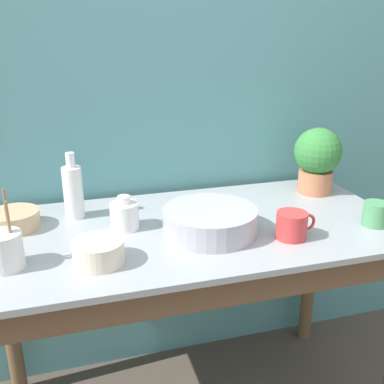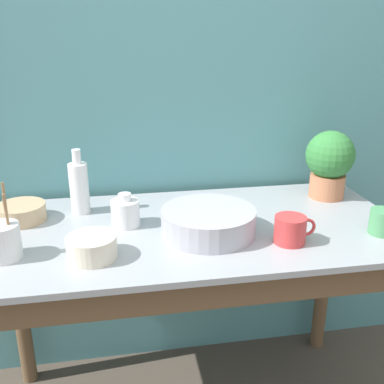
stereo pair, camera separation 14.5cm
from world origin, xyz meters
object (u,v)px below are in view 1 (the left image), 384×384
bottle_tall (73,191)px  mug_red (292,225)px  bowl_small_cream (99,252)px  bowl_small_tan (14,220)px  utensil_cup (4,250)px  potted_plant (317,158)px  bowl_wash_large (210,221)px  mug_green (376,214)px  bottle_short (125,215)px

bottle_tall → mug_red: (0.64, -0.36, -0.05)m
mug_red → bowl_small_cream: (-0.59, 0.00, -0.01)m
bowl_small_tan → utensil_cup: bearing=-90.2°
bottle_tall → bowl_small_cream: (0.05, -0.35, -0.06)m
potted_plant → utensil_cup: potted_plant is taller
bowl_wash_large → mug_red: size_ratio=2.31×
bowl_wash_large → mug_red: 0.26m
bowl_small_tan → bowl_small_cream: bearing=-51.8°
mug_red → mug_green: bearing=2.0°
bottle_tall → mug_green: size_ratio=2.02×
potted_plant → mug_red: 0.47m
mug_green → utensil_cup: bearing=178.3°
bottle_short → utensil_cup: size_ratio=0.51×
bowl_wash_large → bowl_small_cream: 0.37m
bottle_short → bowl_small_cream: (-0.10, -0.21, -0.01)m
potted_plant → mug_green: potted_plant is taller
bottle_tall → bowl_wash_large: bearing=-31.6°
mug_red → utensil_cup: bearing=176.9°
bowl_wash_large → utensil_cup: bearing=-174.3°
bottle_short → mug_green: bottle_short is taller
bottle_short → bowl_small_cream: 0.24m
bowl_wash_large → bowl_small_tan: bowl_wash_large is taller
potted_plant → bottle_tall: (-0.93, 0.00, -0.05)m
potted_plant → utensil_cup: 1.17m
bottle_tall → bowl_small_tan: 0.21m
mug_green → bowl_small_cream: mug_green is taller
bowl_small_cream → utensil_cup: bearing=170.4°
bowl_wash_large → bottle_short: 0.28m
mug_green → mug_red: (-0.31, -0.01, 0.00)m
potted_plant → mug_green: (0.03, -0.34, -0.10)m
mug_red → bowl_small_tan: (-0.84, 0.32, -0.01)m
bowl_small_tan → utensil_cup: utensil_cup is taller
potted_plant → utensil_cup: (-1.13, -0.31, -0.09)m
bottle_short → potted_plant: bearing=10.1°
mug_green → mug_red: bearing=-178.0°
bottle_tall → bottle_short: 0.21m
bowl_small_tan → bottle_tall: bearing=12.2°
bowl_small_tan → mug_green: bearing=-14.8°
bowl_wash_large → bottle_tall: bottle_tall is taller
bottle_short → bowl_small_cream: bottle_short is taller
bottle_tall → mug_green: bottle_tall is taller
bottle_tall → mug_green: 1.02m
mug_red → bowl_small_tan: 0.90m
mug_red → bottle_short: bearing=156.3°
mug_green → bowl_small_cream: 0.91m
mug_red → bowl_small_tan: size_ratio=0.80×
potted_plant → bowl_small_tan: size_ratio=1.59×
potted_plant → bottle_short: potted_plant is taller
bowl_wash_large → utensil_cup: 0.61m
bowl_wash_large → mug_green: bearing=-9.8°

